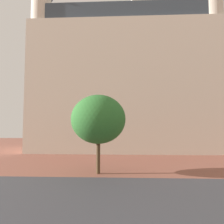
# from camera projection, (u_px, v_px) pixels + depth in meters

# --- Properties ---
(ground_plane) EXTENTS (120.00, 120.00, 0.00)m
(ground_plane) POSITION_uv_depth(u_px,v_px,m) (118.00, 188.00, 12.56)
(ground_plane) COLOR brown
(street_asphalt_strip) EXTENTS (120.00, 8.23, 0.00)m
(street_asphalt_strip) POSITION_uv_depth(u_px,v_px,m) (118.00, 196.00, 11.03)
(street_asphalt_strip) COLOR #38383D
(street_asphalt_strip) RESTS_ON ground_plane
(landmark_building) EXTENTS (27.45, 11.23, 37.59)m
(landmark_building) POSITION_uv_depth(u_px,v_px,m) (127.00, 78.00, 34.19)
(landmark_building) COLOR beige
(landmark_building) RESTS_ON ground_plane
(tree_curb_far) EXTENTS (4.16, 4.16, 5.97)m
(tree_curb_far) POSITION_uv_depth(u_px,v_px,m) (98.00, 119.00, 16.72)
(tree_curb_far) COLOR #4C3823
(tree_curb_far) RESTS_ON ground_plane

